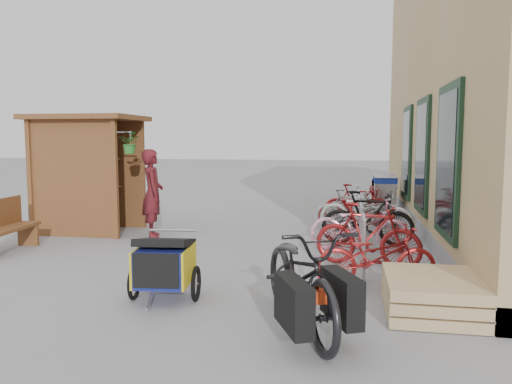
% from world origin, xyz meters
% --- Properties ---
extents(ground, '(80.00, 80.00, 0.00)m').
position_xyz_m(ground, '(0.00, 0.00, 0.00)').
color(ground, gray).
extents(kiosk, '(2.49, 1.65, 2.40)m').
position_xyz_m(kiosk, '(-3.28, 2.47, 1.55)').
color(kiosk, brown).
rests_on(kiosk, ground).
extents(bike_rack, '(0.05, 5.35, 0.86)m').
position_xyz_m(bike_rack, '(2.30, 2.40, 0.52)').
color(bike_rack, '#A5A8AD').
rests_on(bike_rack, ground).
extents(pallet_stack, '(1.00, 1.20, 0.40)m').
position_xyz_m(pallet_stack, '(3.00, -1.40, 0.21)').
color(pallet_stack, tan).
rests_on(pallet_stack, ground).
extents(bench, '(0.52, 1.45, 0.90)m').
position_xyz_m(bench, '(-3.67, 0.43, 0.46)').
color(bench, brown).
rests_on(bench, ground).
extents(shopping_carts, '(0.56, 1.90, 1.01)m').
position_xyz_m(shopping_carts, '(3.00, 6.35, 0.59)').
color(shopping_carts, silver).
rests_on(shopping_carts, ground).
extents(child_trailer, '(0.85, 1.39, 0.80)m').
position_xyz_m(child_trailer, '(-0.07, -1.46, 0.45)').
color(child_trailer, navy).
rests_on(child_trailer, ground).
extents(cargo_bike, '(1.49, 2.18, 1.08)m').
position_xyz_m(cargo_bike, '(1.63, -2.13, 0.54)').
color(cargo_bike, black).
rests_on(cargo_bike, ground).
extents(person_kiosk, '(0.64, 0.74, 1.73)m').
position_xyz_m(person_kiosk, '(-1.68, 2.16, 0.86)').
color(person_kiosk, maroon).
rests_on(person_kiosk, ground).
extents(bike_0, '(1.63, 0.83, 0.82)m').
position_xyz_m(bike_0, '(2.44, -0.53, 0.41)').
color(bike_0, maroon).
rests_on(bike_0, ground).
extents(bike_1, '(1.68, 0.87, 0.97)m').
position_xyz_m(bike_1, '(2.38, 0.54, 0.48)').
color(bike_1, maroon).
rests_on(bike_1, ground).
extents(bike_2, '(1.69, 0.62, 0.88)m').
position_xyz_m(bike_2, '(2.29, 1.63, 0.44)').
color(bike_2, '#F29DBB').
rests_on(bike_2, ground).
extents(bike_3, '(1.67, 0.55, 0.99)m').
position_xyz_m(bike_3, '(2.44, 2.13, 0.50)').
color(bike_3, black).
rests_on(bike_3, ground).
extents(bike_4, '(2.01, 1.23, 0.99)m').
position_xyz_m(bike_4, '(2.43, 2.86, 0.50)').
color(bike_4, silver).
rests_on(bike_4, ground).
extents(bike_5, '(1.57, 0.71, 0.91)m').
position_xyz_m(bike_5, '(2.13, 3.24, 0.46)').
color(bike_5, '#A4A3A8').
rests_on(bike_5, ground).
extents(bike_6, '(1.72, 0.94, 0.86)m').
position_xyz_m(bike_6, '(2.25, 4.01, 0.43)').
color(bike_6, maroon).
rests_on(bike_6, ground).
extents(bike_7, '(1.55, 0.55, 0.91)m').
position_xyz_m(bike_7, '(2.29, 4.46, 0.46)').
color(bike_7, maroon).
rests_on(bike_7, ground).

